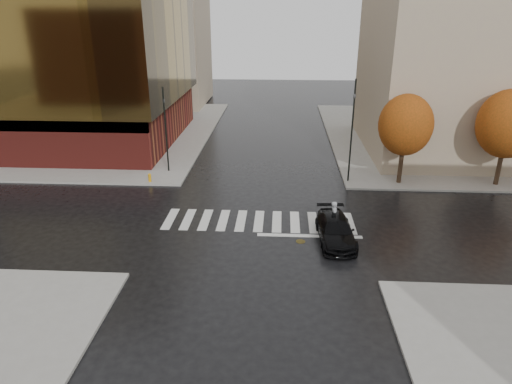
{
  "coord_description": "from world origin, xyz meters",
  "views": [
    {
      "loc": [
        1.26,
        -24.69,
        12.12
      ],
      "look_at": [
        -0.17,
        0.3,
        2.0
      ],
      "focal_mm": 32.0,
      "sensor_mm": 36.0,
      "label": 1
    }
  ],
  "objects_px": {
    "sedan": "(336,230)",
    "fire_hydrant": "(150,177)",
    "cyclist": "(335,222)",
    "traffic_light_ne": "(352,124)",
    "traffic_light_nw": "(165,125)"
  },
  "relations": [
    {
      "from": "traffic_light_nw",
      "to": "traffic_light_ne",
      "type": "relative_size",
      "value": 0.88
    },
    {
      "from": "fire_hydrant",
      "to": "traffic_light_ne",
      "type": "bearing_deg",
      "value": 3.98
    },
    {
      "from": "traffic_light_nw",
      "to": "traffic_light_ne",
      "type": "xyz_separation_m",
      "value": [
        13.9,
        -1.48,
        0.61
      ]
    },
    {
      "from": "cyclist",
      "to": "fire_hydrant",
      "type": "relative_size",
      "value": 3.02
    },
    {
      "from": "sedan",
      "to": "fire_hydrant",
      "type": "xyz_separation_m",
      "value": [
        -12.8,
        8.3,
        -0.17
      ]
    },
    {
      "from": "cyclist",
      "to": "traffic_light_nw",
      "type": "height_order",
      "value": "traffic_light_nw"
    },
    {
      "from": "sedan",
      "to": "fire_hydrant",
      "type": "distance_m",
      "value": 15.25
    },
    {
      "from": "cyclist",
      "to": "fire_hydrant",
      "type": "bearing_deg",
      "value": 60.84
    },
    {
      "from": "sedan",
      "to": "cyclist",
      "type": "bearing_deg",
      "value": 82.43
    },
    {
      "from": "cyclist",
      "to": "traffic_light_nw",
      "type": "xyz_separation_m",
      "value": [
        -12.06,
        9.78,
        3.15
      ]
    },
    {
      "from": "cyclist",
      "to": "fire_hydrant",
      "type": "distance_m",
      "value": 14.79
    },
    {
      "from": "traffic_light_ne",
      "to": "fire_hydrant",
      "type": "relative_size",
      "value": 11.61
    },
    {
      "from": "sedan",
      "to": "cyclist",
      "type": "height_order",
      "value": "cyclist"
    },
    {
      "from": "traffic_light_ne",
      "to": "traffic_light_nw",
      "type": "bearing_deg",
      "value": 15.48
    },
    {
      "from": "cyclist",
      "to": "traffic_light_ne",
      "type": "height_order",
      "value": "traffic_light_ne"
    }
  ]
}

